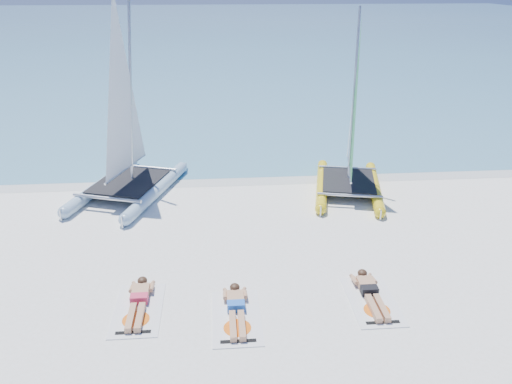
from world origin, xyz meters
TOP-DOWN VIEW (x-y plane):
  - ground at (0.00, 0.00)m, footprint 140.00×140.00m
  - sea at (0.00, 63.00)m, footprint 140.00×115.00m
  - wet_sand_strip at (0.00, 5.50)m, footprint 140.00×1.40m
  - catamaran_blue at (-3.50, 4.60)m, footprint 3.71×5.31m
  - catamaran_yellow at (3.68, 4.53)m, footprint 2.92×4.72m
  - towel_a at (-2.42, -1.80)m, footprint 1.00×1.85m
  - sunbather_a at (-2.42, -1.61)m, footprint 0.37×1.73m
  - towel_b at (-0.36, -2.23)m, footprint 1.00×1.85m
  - sunbather_b at (-0.36, -2.03)m, footprint 0.37×1.73m
  - towel_c at (2.60, -1.90)m, footprint 1.00×1.85m
  - sunbather_c at (2.60, -1.70)m, footprint 0.37×1.73m

SIDE VIEW (x-z plane):
  - ground at x=0.00m, z-range 0.00..0.00m
  - wet_sand_strip at x=0.00m, z-range 0.00..0.01m
  - sea at x=0.00m, z-range 0.00..0.01m
  - towel_a at x=-2.42m, z-range 0.00..0.02m
  - towel_b at x=-0.36m, z-range 0.00..0.02m
  - towel_c at x=2.60m, z-range 0.00..0.02m
  - sunbather_a at x=-2.42m, z-range -0.01..0.25m
  - sunbather_b at x=-0.36m, z-range -0.01..0.25m
  - sunbather_c at x=2.60m, z-range -0.01..0.25m
  - catamaran_yellow at x=3.68m, z-range -1.08..4.77m
  - catamaran_blue at x=-3.50m, z-range -1.33..5.26m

